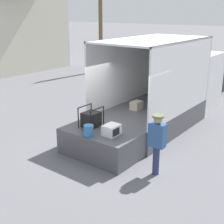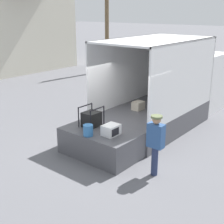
{
  "view_description": "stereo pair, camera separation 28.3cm",
  "coord_description": "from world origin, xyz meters",
  "px_view_note": "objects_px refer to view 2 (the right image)",
  "views": [
    {
      "loc": [
        -7.45,
        -5.58,
        4.27
      ],
      "look_at": [
        -0.42,
        -0.2,
        1.36
      ],
      "focal_mm": 50.0,
      "sensor_mm": 36.0,
      "label": 1
    },
    {
      "loc": [
        -7.27,
        -5.8,
        4.27
      ],
      "look_at": [
        -0.42,
        -0.2,
        1.36
      ],
      "focal_mm": 50.0,
      "sensor_mm": 36.0,
      "label": 2
    }
  ],
  "objects_px": {
    "microwave": "(111,130)",
    "worker_person": "(156,139)",
    "orange_bucket": "(88,130)",
    "portable_generator": "(92,119)",
    "pickup_truck_black": "(224,75)",
    "box_truck": "(176,92)",
    "utility_pole": "(107,16)"
  },
  "relations": [
    {
      "from": "orange_bucket",
      "to": "pickup_truck_black",
      "type": "bearing_deg",
      "value": 2.67
    },
    {
      "from": "box_truck",
      "to": "worker_person",
      "type": "relative_size",
      "value": 3.94
    },
    {
      "from": "portable_generator",
      "to": "worker_person",
      "type": "relative_size",
      "value": 0.38
    },
    {
      "from": "microwave",
      "to": "portable_generator",
      "type": "distance_m",
      "value": 0.96
    },
    {
      "from": "microwave",
      "to": "portable_generator",
      "type": "relative_size",
      "value": 0.76
    },
    {
      "from": "microwave",
      "to": "orange_bucket",
      "type": "relative_size",
      "value": 1.47
    },
    {
      "from": "microwave",
      "to": "pickup_truck_black",
      "type": "bearing_deg",
      "value": 5.1
    },
    {
      "from": "microwave",
      "to": "portable_generator",
      "type": "xyz_separation_m",
      "value": [
        0.19,
        0.93,
        0.08
      ]
    },
    {
      "from": "orange_bucket",
      "to": "worker_person",
      "type": "xyz_separation_m",
      "value": [
        0.53,
        -1.93,
        0.07
      ]
    },
    {
      "from": "orange_bucket",
      "to": "utility_pole",
      "type": "height_order",
      "value": "utility_pole"
    },
    {
      "from": "portable_generator",
      "to": "orange_bucket",
      "type": "bearing_deg",
      "value": -145.01
    },
    {
      "from": "microwave",
      "to": "portable_generator",
      "type": "height_order",
      "value": "portable_generator"
    },
    {
      "from": "box_truck",
      "to": "worker_person",
      "type": "bearing_deg",
      "value": -157.86
    },
    {
      "from": "box_truck",
      "to": "pickup_truck_black",
      "type": "height_order",
      "value": "box_truck"
    },
    {
      "from": "box_truck",
      "to": "pickup_truck_black",
      "type": "xyz_separation_m",
      "value": [
        6.99,
        0.58,
        -0.45
      ]
    },
    {
      "from": "utility_pole",
      "to": "worker_person",
      "type": "bearing_deg",
      "value": -135.07
    },
    {
      "from": "orange_bucket",
      "to": "portable_generator",
      "type": "bearing_deg",
      "value": 34.99
    },
    {
      "from": "orange_bucket",
      "to": "worker_person",
      "type": "relative_size",
      "value": 0.19
    },
    {
      "from": "portable_generator",
      "to": "orange_bucket",
      "type": "height_order",
      "value": "portable_generator"
    },
    {
      "from": "pickup_truck_black",
      "to": "worker_person",
      "type": "bearing_deg",
      "value": -167.93
    },
    {
      "from": "utility_pole",
      "to": "box_truck",
      "type": "bearing_deg",
      "value": -124.36
    },
    {
      "from": "microwave",
      "to": "worker_person",
      "type": "distance_m",
      "value": 1.46
    },
    {
      "from": "box_truck",
      "to": "microwave",
      "type": "relative_size",
      "value": 13.76
    },
    {
      "from": "microwave",
      "to": "orange_bucket",
      "type": "height_order",
      "value": "orange_bucket"
    },
    {
      "from": "box_truck",
      "to": "microwave",
      "type": "distance_m",
      "value": 4.83
    },
    {
      "from": "portable_generator",
      "to": "utility_pole",
      "type": "distance_m",
      "value": 13.78
    },
    {
      "from": "box_truck",
      "to": "orange_bucket",
      "type": "bearing_deg",
      "value": 179.88
    },
    {
      "from": "orange_bucket",
      "to": "pickup_truck_black",
      "type": "relative_size",
      "value": 0.06
    },
    {
      "from": "box_truck",
      "to": "microwave",
      "type": "bearing_deg",
      "value": -174.38
    },
    {
      "from": "worker_person",
      "to": "pickup_truck_black",
      "type": "bearing_deg",
      "value": 12.07
    },
    {
      "from": "microwave",
      "to": "utility_pole",
      "type": "distance_m",
      "value": 14.52
    },
    {
      "from": "orange_bucket",
      "to": "box_truck",
      "type": "bearing_deg",
      "value": -0.12
    }
  ]
}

